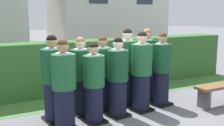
{
  "coord_description": "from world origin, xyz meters",
  "views": [
    {
      "loc": [
        -2.6,
        -4.65,
        2.06
      ],
      "look_at": [
        0.0,
        0.24,
        1.05
      ],
      "focal_mm": 44.1,
      "sensor_mm": 36.0,
      "label": 1
    }
  ],
  "objects_px": {
    "student_front_row_4": "(161,71)",
    "wooden_bench": "(222,90)",
    "student_front_row_0": "(64,87)",
    "student_rear_row_3": "(127,69)",
    "student_rear_row_2": "(103,75)",
    "student_front_row_2": "(118,79)",
    "student_rear_row_1": "(81,78)",
    "student_rear_row_4": "(146,66)",
    "student_front_row_3": "(141,73)",
    "student_front_row_1": "(94,85)",
    "student_rear_row_0": "(53,81)"
  },
  "relations": [
    {
      "from": "student_rear_row_2",
      "to": "wooden_bench",
      "type": "height_order",
      "value": "student_rear_row_2"
    },
    {
      "from": "student_front_row_0",
      "to": "student_rear_row_3",
      "type": "relative_size",
      "value": 0.94
    },
    {
      "from": "student_front_row_4",
      "to": "wooden_bench",
      "type": "relative_size",
      "value": 1.18
    },
    {
      "from": "student_front_row_0",
      "to": "student_front_row_1",
      "type": "relative_size",
      "value": 1.06
    },
    {
      "from": "student_rear_row_0",
      "to": "wooden_bench",
      "type": "distance_m",
      "value": 3.76
    },
    {
      "from": "student_front_row_1",
      "to": "student_rear_row_0",
      "type": "relative_size",
      "value": 0.92
    },
    {
      "from": "student_front_row_4",
      "to": "student_rear_row_2",
      "type": "bearing_deg",
      "value": 165.44
    },
    {
      "from": "student_front_row_3",
      "to": "student_rear_row_4",
      "type": "height_order",
      "value": "student_rear_row_4"
    },
    {
      "from": "student_front_row_2",
      "to": "student_front_row_0",
      "type": "bearing_deg",
      "value": -172.68
    },
    {
      "from": "student_front_row_0",
      "to": "student_rear_row_2",
      "type": "xyz_separation_m",
      "value": [
        1.07,
        0.64,
        -0.02
      ]
    },
    {
      "from": "student_front_row_1",
      "to": "student_front_row_2",
      "type": "bearing_deg",
      "value": 9.22
    },
    {
      "from": "student_rear_row_3",
      "to": "wooden_bench",
      "type": "xyz_separation_m",
      "value": [
        1.88,
        -1.04,
        -0.47
      ]
    },
    {
      "from": "student_front_row_1",
      "to": "student_rear_row_4",
      "type": "bearing_deg",
      "value": 22.77
    },
    {
      "from": "student_rear_row_3",
      "to": "student_front_row_2",
      "type": "bearing_deg",
      "value": -135.21
    },
    {
      "from": "student_front_row_4",
      "to": "student_rear_row_1",
      "type": "height_order",
      "value": "student_front_row_4"
    },
    {
      "from": "student_rear_row_4",
      "to": "student_front_row_3",
      "type": "bearing_deg",
      "value": -133.01
    },
    {
      "from": "student_front_row_3",
      "to": "student_rear_row_3",
      "type": "relative_size",
      "value": 0.98
    },
    {
      "from": "student_rear_row_4",
      "to": "wooden_bench",
      "type": "relative_size",
      "value": 1.22
    },
    {
      "from": "student_rear_row_0",
      "to": "student_rear_row_1",
      "type": "distance_m",
      "value": 0.61
    },
    {
      "from": "student_front_row_4",
      "to": "wooden_bench",
      "type": "bearing_deg",
      "value": -29.16
    },
    {
      "from": "student_rear_row_0",
      "to": "student_rear_row_2",
      "type": "xyz_separation_m",
      "value": [
        1.12,
        0.15,
        -0.04
      ]
    },
    {
      "from": "student_front_row_0",
      "to": "student_front_row_2",
      "type": "distance_m",
      "value": 1.18
    },
    {
      "from": "student_front_row_2",
      "to": "student_rear_row_3",
      "type": "height_order",
      "value": "student_rear_row_3"
    },
    {
      "from": "student_rear_row_1",
      "to": "student_rear_row_2",
      "type": "xyz_separation_m",
      "value": [
        0.53,
        0.07,
        -0.0
      ]
    },
    {
      "from": "student_front_row_1",
      "to": "student_rear_row_2",
      "type": "bearing_deg",
      "value": 51.14
    },
    {
      "from": "student_rear_row_2",
      "to": "student_rear_row_4",
      "type": "xyz_separation_m",
      "value": [
        1.21,
        0.12,
        0.06
      ]
    },
    {
      "from": "student_rear_row_1",
      "to": "student_rear_row_4",
      "type": "height_order",
      "value": "student_rear_row_4"
    },
    {
      "from": "student_front_row_3",
      "to": "student_rear_row_1",
      "type": "xyz_separation_m",
      "value": [
        -1.22,
        0.37,
        -0.05
      ]
    },
    {
      "from": "wooden_bench",
      "to": "student_rear_row_3",
      "type": "bearing_deg",
      "value": 151.0
    },
    {
      "from": "student_front_row_4",
      "to": "student_rear_row_1",
      "type": "xyz_separation_m",
      "value": [
        -1.82,
        0.27,
        -0.02
      ]
    },
    {
      "from": "student_front_row_1",
      "to": "student_rear_row_1",
      "type": "xyz_separation_m",
      "value": [
        -0.06,
        0.51,
        0.03
      ]
    },
    {
      "from": "student_front_row_0",
      "to": "student_rear_row_1",
      "type": "relative_size",
      "value": 1.02
    },
    {
      "from": "student_rear_row_2",
      "to": "wooden_bench",
      "type": "relative_size",
      "value": 1.13
    },
    {
      "from": "student_front_row_2",
      "to": "student_rear_row_0",
      "type": "distance_m",
      "value": 1.27
    },
    {
      "from": "student_rear_row_0",
      "to": "student_rear_row_2",
      "type": "relative_size",
      "value": 1.05
    },
    {
      "from": "student_front_row_1",
      "to": "student_front_row_4",
      "type": "height_order",
      "value": "student_front_row_4"
    },
    {
      "from": "student_rear_row_2",
      "to": "student_front_row_3",
      "type": "bearing_deg",
      "value": -32.6
    },
    {
      "from": "student_rear_row_1",
      "to": "student_front_row_3",
      "type": "bearing_deg",
      "value": -16.89
    },
    {
      "from": "student_rear_row_0",
      "to": "student_rear_row_4",
      "type": "bearing_deg",
      "value": 6.73
    },
    {
      "from": "student_front_row_3",
      "to": "student_front_row_2",
      "type": "bearing_deg",
      "value": -175.01
    },
    {
      "from": "student_rear_row_1",
      "to": "student_rear_row_4",
      "type": "distance_m",
      "value": 1.75
    },
    {
      "from": "student_front_row_0",
      "to": "student_rear_row_0",
      "type": "distance_m",
      "value": 0.49
    },
    {
      "from": "student_front_row_4",
      "to": "student_rear_row_2",
      "type": "relative_size",
      "value": 1.04
    },
    {
      "from": "student_front_row_2",
      "to": "student_front_row_3",
      "type": "distance_m",
      "value": 0.6
    },
    {
      "from": "student_front_row_1",
      "to": "student_rear_row_3",
      "type": "distance_m",
      "value": 1.26
    },
    {
      "from": "student_rear_row_4",
      "to": "wooden_bench",
      "type": "xyz_separation_m",
      "value": [
        1.29,
        -1.14,
        -0.46
      ]
    },
    {
      "from": "student_front_row_4",
      "to": "student_rear_row_4",
      "type": "height_order",
      "value": "student_rear_row_4"
    },
    {
      "from": "student_front_row_3",
      "to": "student_rear_row_4",
      "type": "bearing_deg",
      "value": 46.99
    },
    {
      "from": "student_front_row_0",
      "to": "student_front_row_4",
      "type": "distance_m",
      "value": 2.39
    },
    {
      "from": "student_front_row_3",
      "to": "student_rear_row_2",
      "type": "relative_size",
      "value": 1.07
    }
  ]
}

